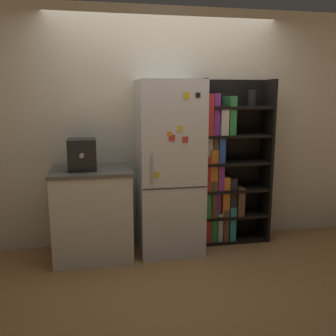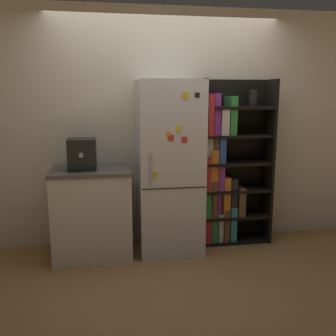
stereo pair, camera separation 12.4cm
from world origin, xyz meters
TOP-DOWN VIEW (x-y plane):
  - ground_plane at (0.00, 0.00)m, footprint 16.00×16.00m
  - wall_back at (0.00, 0.47)m, footprint 8.00×0.05m
  - refrigerator at (-0.00, 0.15)m, footprint 0.66×0.62m
  - bookshelf at (0.67, 0.31)m, footprint 0.80×0.34m
  - kitchen_counter at (-0.81, 0.13)m, footprint 0.80×0.65m
  - espresso_machine at (-0.89, 0.09)m, footprint 0.27×0.33m

SIDE VIEW (x-z plane):
  - ground_plane at x=0.00m, z-range 0.00..0.00m
  - kitchen_counter at x=-0.81m, z-range 0.00..0.93m
  - bookshelf at x=0.67m, z-range -0.09..1.75m
  - refrigerator at x=0.00m, z-range 0.00..1.82m
  - espresso_machine at x=-0.89m, z-range 0.93..1.24m
  - wall_back at x=0.00m, z-range 0.00..2.60m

